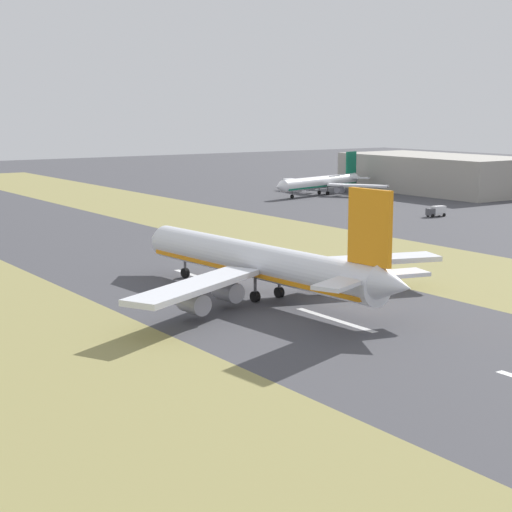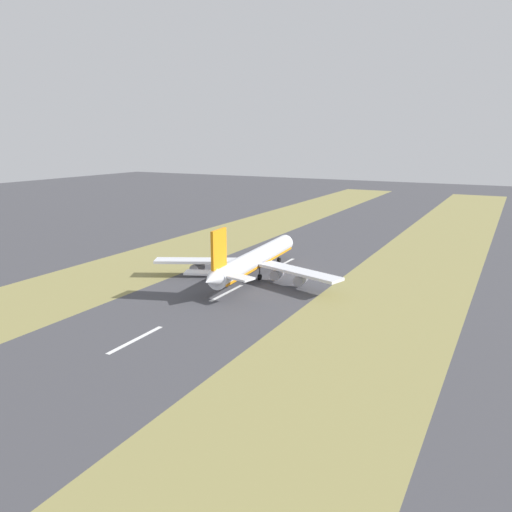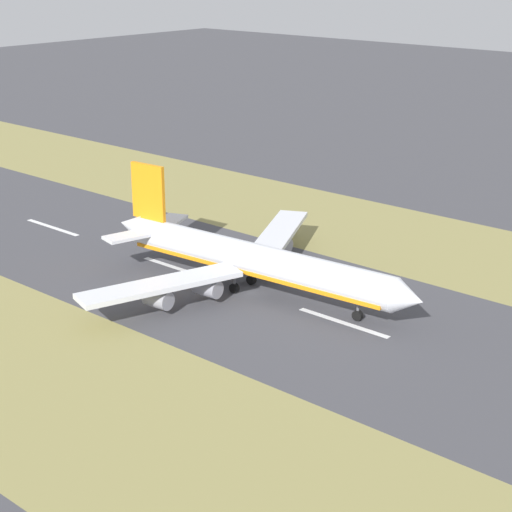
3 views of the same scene
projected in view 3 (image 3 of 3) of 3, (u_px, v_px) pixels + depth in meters
The scene contains 7 objects.
ground_plane at pixel (252, 293), 155.67m from camera, with size 800.00×800.00×0.00m, color #424247.
grass_median_west at pixel (387, 234), 187.71m from camera, with size 40.00×600.00×0.01m, color olive.
grass_median_east at pixel (48, 382), 123.62m from camera, with size 40.00×600.00×0.01m, color olive.
centreline_dash_near at pixel (53, 227), 192.46m from camera, with size 1.20×18.00×0.01m, color silver.
centreline_dash_mid at pixel (177, 268), 167.82m from camera, with size 1.20×18.00×0.01m, color silver.
centreline_dash_far at pixel (343, 323), 143.19m from camera, with size 1.20×18.00×0.01m, color silver.
airplane_main_jet at pixel (248, 259), 155.09m from camera, with size 63.95×67.22×20.20m.
Camera 3 is at (108.69, 94.91, 58.80)m, focal length 60.00 mm.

